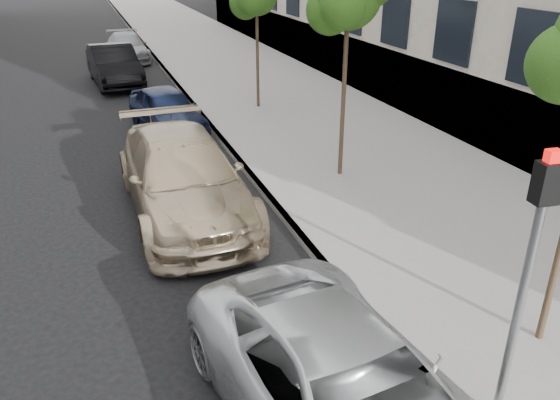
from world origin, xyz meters
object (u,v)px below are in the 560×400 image
signal_pole (529,265)px  minivan (347,395)px  sedan_rear (127,47)px  sedan_blue (167,110)px  suv (183,176)px  sedan_black (114,65)px

signal_pole → minivan: bearing=173.9°
signal_pole → sedan_rear: signal_pole is taller
sedan_blue → sedan_rear: bearing=80.5°
suv → signal_pole: bearing=-71.8°
minivan → sedan_blue: 12.27m
minivan → sedan_black: bearing=86.1°
signal_pole → sedan_black: 19.87m
sedan_black → sedan_rear: sedan_black is taller
minivan → sedan_black: (-1.00, 19.25, 0.09)m
sedan_blue → sedan_rear: (0.00, 12.15, -0.02)m
sedan_blue → sedan_rear: size_ratio=0.87×
sedan_rear → sedan_blue: bearing=-90.8°
suv → sedan_rear: (0.57, 17.91, -0.17)m
minivan → suv: bearing=88.1°
minivan → sedan_blue: size_ratio=1.28×
suv → sedan_blue: size_ratio=1.45×
sedan_blue → sedan_black: size_ratio=0.82×
sedan_black → sedan_rear: bearing=74.2°
suv → sedan_black: 12.74m
minivan → sedan_blue: bearing=83.1°
minivan → signal_pole: bearing=-18.7°
signal_pole → suv: signal_pole is taller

